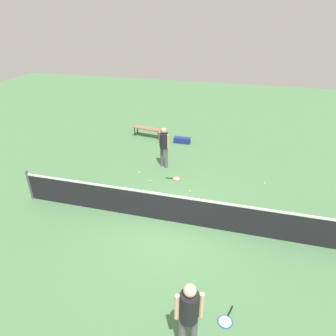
{
  "coord_description": "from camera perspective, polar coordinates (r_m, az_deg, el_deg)",
  "views": [
    {
      "loc": [
        -1.7,
        6.97,
        5.73
      ],
      "look_at": [
        0.62,
        -1.71,
        0.9
      ],
      "focal_mm": 31.47,
      "sensor_mm": 36.0,
      "label": 1
    }
  ],
  "objects": [
    {
      "name": "tennis_racket_near_player",
      "position": [
        11.32,
        1.52,
        -2.07
      ],
      "size": [
        0.6,
        0.35,
        0.03
      ],
      "color": "red",
      "rests_on": "ground_plane"
    },
    {
      "name": "tennis_ball_stray_right",
      "position": [
        11.55,
        18.18,
        -2.85
      ],
      "size": [
        0.07,
        0.07,
        0.07
      ],
      "primitive_type": "sphere",
      "color": "#C6E033",
      "rests_on": "ground_plane"
    },
    {
      "name": "courtside_bench",
      "position": [
        15.05,
        -3.98,
        7.53
      ],
      "size": [
        1.54,
        0.62,
        0.48
      ],
      "color": "olive",
      "rests_on": "ground_plane"
    },
    {
      "name": "player_far_side",
      "position": [
        5.81,
        4.05,
        -26.14
      ],
      "size": [
        0.52,
        0.43,
        1.7
      ],
      "color": "#595960",
      "rests_on": "ground_plane"
    },
    {
      "name": "tennis_ball_midcourt",
      "position": [
        11.15,
        -3.49,
        -2.52
      ],
      "size": [
        0.07,
        0.07,
        0.07
      ],
      "primitive_type": "sphere",
      "color": "#C6E033",
      "rests_on": "ground_plane"
    },
    {
      "name": "ground_plane",
      "position": [
        9.18,
        1.03,
        -10.36
      ],
      "size": [
        40.0,
        40.0,
        0.0
      ],
      "primitive_type": "plane",
      "color": "#4C7A4C"
    },
    {
      "name": "player_near_side",
      "position": [
        11.78,
        -0.79,
        4.64
      ],
      "size": [
        0.51,
        0.45,
        1.7
      ],
      "color": "#595960",
      "rests_on": "ground_plane"
    },
    {
      "name": "tennis_ball_near_player",
      "position": [
        10.54,
        4.28,
        -4.53
      ],
      "size": [
        0.07,
        0.07,
        0.07
      ],
      "primitive_type": "sphere",
      "color": "#C6E033",
      "rests_on": "ground_plane"
    },
    {
      "name": "tennis_ball_baseline",
      "position": [
        10.48,
        -5.61,
        -4.79
      ],
      "size": [
        0.07,
        0.07,
        0.07
      ],
      "primitive_type": "sphere",
      "color": "#C6E033",
      "rests_on": "ground_plane"
    },
    {
      "name": "tennis_racket_far_player",
      "position": [
        7.02,
        11.1,
        -27.0
      ],
      "size": [
        0.39,
        0.61,
        0.03
      ],
      "color": "blue",
      "rests_on": "ground_plane"
    },
    {
      "name": "court_net",
      "position": [
        8.87,
        1.06,
        -7.83
      ],
      "size": [
        10.09,
        0.09,
        1.07
      ],
      "color": "#4C4C51",
      "rests_on": "ground_plane"
    },
    {
      "name": "equipment_bag",
      "position": [
        14.41,
        2.61,
        5.41
      ],
      "size": [
        0.81,
        0.3,
        0.28
      ],
      "color": "navy",
      "rests_on": "ground_plane"
    },
    {
      "name": "tennis_ball_by_net",
      "position": [
        11.75,
        -5.6,
        -0.86
      ],
      "size": [
        0.07,
        0.07,
        0.07
      ],
      "primitive_type": "sphere",
      "color": "#C6E033",
      "rests_on": "ground_plane"
    },
    {
      "name": "tennis_ball_stray_left",
      "position": [
        13.46,
        -1.42,
        3.23
      ],
      "size": [
        0.07,
        0.07,
        0.07
      ],
      "primitive_type": "sphere",
      "color": "#C6E033",
      "rests_on": "ground_plane"
    }
  ]
}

